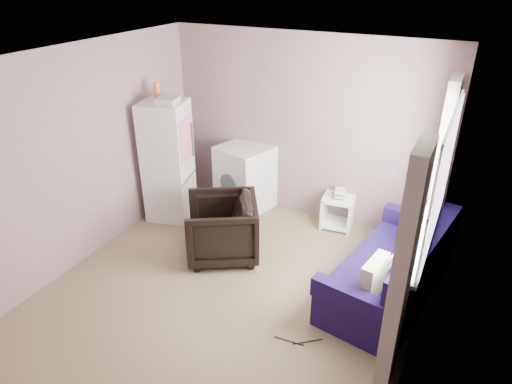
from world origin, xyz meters
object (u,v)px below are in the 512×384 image
(washing_machine, at_px, (245,176))
(sofa, at_px, (394,273))
(fridge, at_px, (168,161))
(side_table, at_px, (338,209))
(armchair, at_px, (222,225))

(washing_machine, height_order, sofa, washing_machine)
(fridge, distance_m, side_table, 2.40)
(fridge, distance_m, washing_machine, 1.12)
(fridge, bearing_deg, washing_machine, 25.32)
(fridge, bearing_deg, armchair, -40.36)
(fridge, xyz_separation_m, sofa, (3.18, -0.41, -0.53))
(armchair, bearing_deg, washing_machine, 164.35)
(fridge, height_order, washing_machine, fridge)
(washing_machine, height_order, side_table, washing_machine)
(armchair, height_order, side_table, armchair)
(washing_machine, relative_size, sofa, 0.47)
(armchair, relative_size, side_table, 1.52)
(fridge, height_order, side_table, fridge)
(sofa, bearing_deg, armchair, -166.02)
(washing_machine, relative_size, side_table, 1.69)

